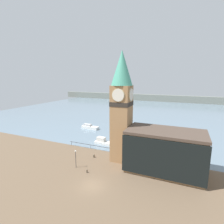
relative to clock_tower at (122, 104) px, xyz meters
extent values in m
plane|color=brown|center=(-1.04, -10.77, -12.27)|extent=(160.00, 160.00, 0.00)
cube|color=slate|center=(-1.04, 62.74, -12.27)|extent=(160.00, 120.00, 0.00)
cube|color=gray|center=(-1.04, 102.74, -9.77)|extent=(180.00, 3.00, 5.00)
cube|color=#333338|center=(-9.10, 2.49, -11.22)|extent=(12.38, 0.08, 0.08)
cylinder|color=#333338|center=(-14.99, 2.49, -11.75)|extent=(0.07, 0.07, 1.05)
cylinder|color=#333338|center=(-9.10, 2.49, -11.75)|extent=(0.07, 0.07, 1.05)
cylinder|color=#333338|center=(-3.21, 2.49, -11.75)|extent=(0.07, 0.07, 1.05)
cube|color=#9E754C|center=(-0.01, 0.01, -4.20)|extent=(3.80, 3.80, 16.15)
cube|color=#2D2823|center=(-0.01, 0.01, 0.16)|extent=(3.92, 3.92, 0.90)
cylinder|color=tan|center=(-0.01, -1.95, 2.07)|extent=(2.65, 0.12, 2.65)
cylinder|color=silver|center=(-0.01, -2.04, 2.07)|extent=(2.41, 0.12, 2.41)
cylinder|color=tan|center=(1.95, 0.01, 2.07)|extent=(0.12, 2.65, 2.65)
cylinder|color=silver|center=(2.04, 0.01, 2.07)|extent=(0.12, 2.41, 2.41)
cone|color=teal|center=(-0.01, 0.01, 7.34)|extent=(4.38, 4.38, 6.93)
cube|color=#9E754C|center=(9.18, -1.11, -8.48)|extent=(13.84, 7.10, 7.58)
cube|color=#4C3D33|center=(9.18, -1.11, -4.44)|extent=(14.24, 7.50, 0.50)
cube|color=black|center=(9.18, -4.81, -8.33)|extent=(14.34, 0.30, 6.97)
cube|color=silver|center=(-7.44, 6.87, -11.94)|extent=(5.33, 2.40, 0.66)
cube|color=silver|center=(-8.38, 6.94, -11.06)|extent=(2.38, 1.57, 1.11)
cube|color=silver|center=(-18.29, 18.03, -11.79)|extent=(6.52, 2.56, 0.96)
cube|color=#B2B2B2|center=(-19.43, 18.14, -11.01)|extent=(2.92, 1.64, 0.62)
cylinder|color=brown|center=(-6.00, -1.42, -11.99)|extent=(0.36, 0.36, 0.56)
sphere|color=brown|center=(-6.00, -1.42, -11.71)|extent=(0.38, 0.38, 0.38)
cylinder|color=brown|center=(-4.05, -7.64, -12.00)|extent=(0.26, 0.26, 0.54)
sphere|color=brown|center=(-4.05, -7.64, -11.73)|extent=(0.27, 0.27, 0.27)
cylinder|color=#2D2D33|center=(-7.09, -6.80, -10.58)|extent=(0.10, 0.10, 3.39)
sphere|color=silver|center=(-7.09, -6.80, -8.79)|extent=(0.32, 0.32, 0.32)
camera|label=1|loc=(12.27, -33.56, 5.38)|focal=28.00mm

